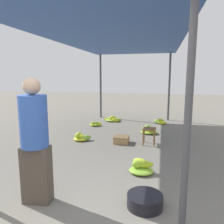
{
  "coord_description": "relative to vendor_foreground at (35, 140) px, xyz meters",
  "views": [
    {
      "loc": [
        1.12,
        -2.04,
        1.76
      ],
      "look_at": [
        0.0,
        2.87,
        0.92
      ],
      "focal_mm": 35.0,
      "sensor_mm": 36.0,
      "label": 1
    }
  ],
  "objects": [
    {
      "name": "banana_pile_left_2",
      "position": [
        -0.16,
        5.62,
        -0.83
      ],
      "size": [
        0.73,
        0.5,
        0.22
      ],
      "color": "yellow",
      "rests_on": "ground"
    },
    {
      "name": "canopy_post_back_left",
      "position": [
        -0.86,
        6.33,
        0.41
      ],
      "size": [
        0.08,
        0.08,
        2.63
      ],
      "primitive_type": "cylinder",
      "color": "#4C4C51",
      "rests_on": "ground"
    },
    {
      "name": "banana_pile_right_2",
      "position": [
        1.34,
        1.26,
        -0.79
      ],
      "size": [
        0.45,
        0.44,
        0.28
      ],
      "color": "#B8CE2B",
      "rests_on": "ground"
    },
    {
      "name": "canopy_post_front_right",
      "position": [
        1.93,
        -0.21,
        0.41
      ],
      "size": [
        0.08,
        0.08,
        2.63
      ],
      "primitive_type": "cylinder",
      "color": "#4C4C51",
      "rests_on": "ground"
    },
    {
      "name": "canopy_tarp",
      "position": [
        0.53,
        3.06,
        1.75
      ],
      "size": [
        3.19,
        6.93,
        0.04
      ],
      "primitive_type": "cube",
      "color": "#33569E",
      "rests_on": "canopy_post_front_left"
    },
    {
      "name": "basin_black",
      "position": [
        1.48,
        0.2,
        -0.82
      ],
      "size": [
        0.49,
        0.49,
        0.18
      ],
      "color": "black",
      "rests_on": "ground"
    },
    {
      "name": "stool",
      "position": [
        1.37,
        3.01,
        -0.57
      ],
      "size": [
        0.34,
        0.34,
        0.42
      ],
      "color": "brown",
      "rests_on": "ground"
    },
    {
      "name": "banana_pile_left_0",
      "position": [
        -0.47,
        2.93,
        -0.82
      ],
      "size": [
        0.52,
        0.42,
        0.22
      ],
      "color": "#B0CB2D",
      "rests_on": "ground"
    },
    {
      "name": "vendor_foreground",
      "position": [
        0.0,
        0.0,
        0.0
      ],
      "size": [
        0.41,
        0.41,
        1.74
      ],
      "color": "#4C4238",
      "rests_on": "ground"
    },
    {
      "name": "banana_pile_right_1",
      "position": [
        1.63,
        5.64,
        -0.84
      ],
      "size": [
        0.51,
        0.52,
        0.18
      ],
      "color": "#88BB34",
      "rests_on": "ground"
    },
    {
      "name": "banana_pile_left_1",
      "position": [
        -0.59,
        4.7,
        -0.84
      ],
      "size": [
        0.43,
        0.39,
        0.17
      ],
      "color": "#C0D12A",
      "rests_on": "ground"
    },
    {
      "name": "canopy_post_back_right",
      "position": [
        1.93,
        6.33,
        0.41
      ],
      "size": [
        0.08,
        0.08,
        2.63
      ],
      "primitive_type": "cylinder",
      "color": "#4C4C51",
      "rests_on": "ground"
    },
    {
      "name": "crate_near",
      "position": [
        0.66,
        2.95,
        -0.81
      ],
      "size": [
        0.39,
        0.39,
        0.18
      ],
      "color": "#9E7A4C",
      "rests_on": "ground"
    },
    {
      "name": "banana_pile_right_0",
      "position": [
        1.29,
        4.09,
        -0.81
      ],
      "size": [
        0.52,
        0.57,
        0.27
      ],
      "color": "#B5CD2C",
      "rests_on": "ground"
    }
  ]
}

